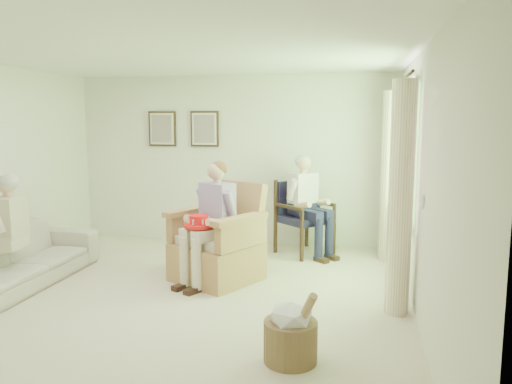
% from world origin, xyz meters
% --- Properties ---
extents(floor, '(5.50, 5.50, 0.00)m').
position_xyz_m(floor, '(0.00, 0.00, 0.00)').
color(floor, beige).
rests_on(floor, ground).
extents(back_wall, '(5.00, 0.04, 2.60)m').
position_xyz_m(back_wall, '(0.00, 2.75, 1.30)').
color(back_wall, silver).
rests_on(back_wall, ground).
extents(right_wall, '(0.04, 5.50, 2.60)m').
position_xyz_m(right_wall, '(2.50, 0.00, 1.30)').
color(right_wall, silver).
rests_on(right_wall, ground).
extents(ceiling, '(5.00, 5.50, 0.02)m').
position_xyz_m(ceiling, '(0.00, 0.00, 2.60)').
color(ceiling, white).
rests_on(ceiling, back_wall).
extents(window, '(0.13, 2.50, 1.63)m').
position_xyz_m(window, '(2.46, 1.20, 1.58)').
color(window, '#2D6B23').
rests_on(window, right_wall).
extents(curtain_left, '(0.34, 0.34, 2.30)m').
position_xyz_m(curtain_left, '(2.33, 0.22, 1.15)').
color(curtain_left, '#F8E3C2').
rests_on(curtain_left, ground).
extents(curtain_right, '(0.34, 0.34, 2.30)m').
position_xyz_m(curtain_right, '(2.33, 2.18, 1.15)').
color(curtain_right, '#F8E3C2').
rests_on(curtain_right, ground).
extents(framed_print_left, '(0.45, 0.05, 0.55)m').
position_xyz_m(framed_print_left, '(-1.15, 2.71, 1.78)').
color(framed_print_left, '#382114').
rests_on(framed_print_left, back_wall).
extents(framed_print_right, '(0.45, 0.05, 0.55)m').
position_xyz_m(framed_print_right, '(-0.45, 2.71, 1.78)').
color(framed_print_right, '#382114').
rests_on(framed_print_right, back_wall).
extents(wicker_armchair, '(0.91, 0.91, 1.17)m').
position_xyz_m(wicker_armchair, '(0.28, 0.86, 0.37)').
color(wicker_armchair, tan).
rests_on(wicker_armchair, ground).
extents(wood_armchair, '(0.67, 0.63, 1.03)m').
position_xyz_m(wood_armchair, '(1.18, 2.34, 0.57)').
color(wood_armchair, black).
rests_on(wood_armchair, ground).
extents(sofa, '(2.21, 0.87, 0.65)m').
position_xyz_m(sofa, '(-1.95, 0.16, 0.32)').
color(sofa, beige).
rests_on(sofa, ground).
extents(person_wicker, '(0.40, 0.62, 1.41)m').
position_xyz_m(person_wicker, '(0.28, 0.70, 0.84)').
color(person_wicker, beige).
rests_on(person_wicker, ground).
extents(person_dark, '(0.40, 0.63, 1.40)m').
position_xyz_m(person_dark, '(1.18, 2.17, 0.83)').
color(person_dark, '#1B1B3C').
rests_on(person_dark, ground).
extents(person_sofa, '(0.42, 0.62, 1.29)m').
position_xyz_m(person_sofa, '(-1.95, -0.01, 0.74)').
color(person_sofa, beige).
rests_on(person_sofa, ground).
extents(red_hat, '(0.34, 0.34, 0.14)m').
position_xyz_m(red_hat, '(0.16, 0.53, 0.76)').
color(red_hat, red).
rests_on(red_hat, person_wicker).
extents(hatbox, '(0.57, 0.57, 0.63)m').
position_xyz_m(hatbox, '(1.43, -1.04, 0.25)').
color(hatbox, '#9D8555').
rests_on(hatbox, ground).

